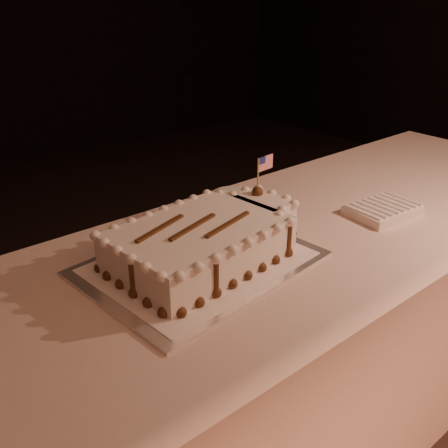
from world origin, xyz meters
TOP-DOWN VIEW (x-y plane):
  - banquet_table at (0.00, 0.60)m, footprint 2.40×0.80m
  - cake_board at (-0.36, 0.63)m, footprint 0.61×0.48m
  - doily at (-0.36, 0.63)m, footprint 0.54×0.43m
  - sheet_cake at (-0.33, 0.63)m, footprint 0.54×0.34m
  - napkin_stack at (0.26, 0.51)m, footprint 0.22×0.17m
  - side_plate at (-0.00, 0.92)m, footprint 0.13×0.13m

SIDE VIEW (x-z plane):
  - banquet_table at x=0.00m, z-range 0.00..0.75m
  - cake_board at x=-0.36m, z-range 0.75..0.76m
  - side_plate at x=0.00m, z-range 0.75..0.76m
  - doily at x=-0.36m, z-range 0.76..0.76m
  - napkin_stack at x=0.26m, z-range 0.75..0.78m
  - sheet_cake at x=-0.33m, z-range 0.70..0.92m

